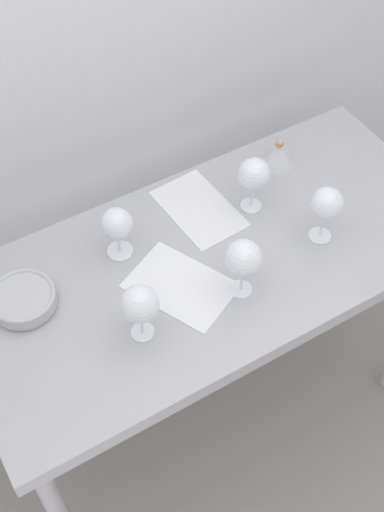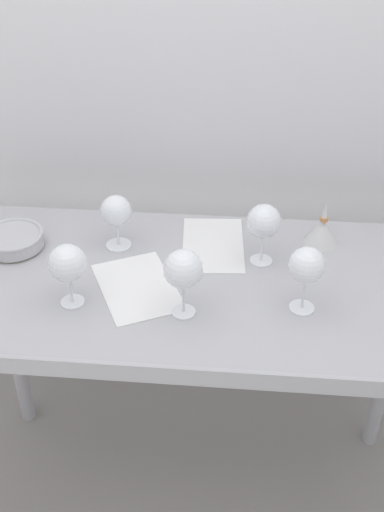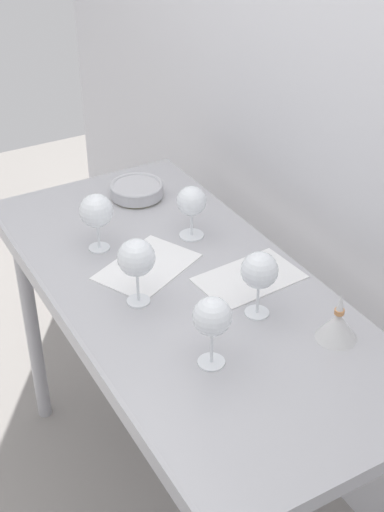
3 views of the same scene
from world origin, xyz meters
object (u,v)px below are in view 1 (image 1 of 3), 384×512
Objects in this scene: tasting_sheet_upper at (199,209)px; tasting_bowl at (23,299)px; wine_glass_near_center at (242,259)px; wine_glass_near_right at (327,204)px; wine_glass_far_left at (117,224)px; wine_glass_near_left at (140,305)px; decanter_funnel at (278,153)px; tasting_sheet_lower at (181,286)px; wine_glass_far_right at (254,175)px.

tasting_sheet_upper is 1.61× the size of tasting_bowl.
wine_glass_near_center reaches higher than wine_glass_near_right.
wine_glass_far_left is 0.27m from wine_glass_near_left.
decanter_funnel is (0.64, 0.33, -0.08)m from wine_glass_near_left.
wine_glass_near_center reaches higher than tasting_bowl.
tasting_sheet_lower is 0.55m from decanter_funnel.
wine_glass_far_left is at bearing -173.04° from decanter_funnel.
wine_glass_far_left reaches higher than decanter_funnel.
tasting_bowl reaches higher than tasting_sheet_upper.
wine_glass_near_left is at bearing 177.10° from wine_glass_near_center.
decanter_funnel reaches higher than tasting_sheet_upper.
wine_glass_far_right reaches higher than tasting_sheet_lower.
wine_glass_far_right is 0.40m from wine_glass_far_left.
tasting_sheet_upper is (0.06, 0.30, -0.13)m from wine_glass_near_center.
wine_glass_far_left is 0.93× the size of wine_glass_near_left.
wine_glass_far_left is 0.29m from tasting_sheet_upper.
tasting_sheet_lower is at bearing 26.34° from wine_glass_near_left.
wine_glass_far_right is at bearing 117.69° from wine_glass_near_right.
wine_glass_near_left is at bearing -179.39° from tasting_sheet_lower.
wine_glass_near_center is 0.66× the size of tasting_sheet_upper.
wine_glass_near_left is at bearing -152.68° from decanter_funnel.
wine_glass_far_left is 1.24× the size of decanter_funnel.
tasting_sheet_lower is at bearing 144.34° from wine_glass_near_center.
tasting_bowl is (-0.55, -0.06, 0.03)m from tasting_sheet_upper.
tasting_sheet_upper is at bearing -171.84° from decanter_funnel.
wine_glass_far_right is 1.03× the size of wine_glass_near_left.
wine_glass_far_left reaches higher than tasting_sheet_lower.
tasting_bowl is 1.34× the size of decanter_funnel.
wine_glass_near_right is (0.29, 0.04, -0.00)m from wine_glass_near_center.
wine_glass_far_right reaches higher than tasting_bowl.
wine_glass_near_left is (-0.07, -0.26, 0.01)m from wine_glass_far_left.
wine_glass_near_left is 0.62× the size of tasting_sheet_upper.
wine_glass_near_right reaches higher than wine_glass_far_left.
wine_glass_near_right is at bearing -14.08° from tasting_bowl.
wine_glass_near_center is 0.30m from wine_glass_near_right.
wine_glass_near_left is 1.00× the size of tasting_bowl.
wine_glass_near_center reaches higher than wine_glass_far_right.
wine_glass_far_right is (0.19, 0.23, -0.00)m from wine_glass_near_center.
wine_glass_near_right is at bearing -62.31° from wine_glass_far_right.
wine_glass_near_left is at bearing -104.89° from wine_glass_far_left.
tasting_sheet_lower is at bearing -134.77° from tasting_sheet_upper.
wine_glass_near_center is 1.06× the size of tasting_bowl.
wine_glass_near_right is at bearing 8.10° from wine_glass_near_center.
tasting_bowl is at bearing -173.08° from decanter_funnel.
tasting_sheet_upper is 0.28m from tasting_sheet_lower.
tasting_bowl is at bearing 179.49° from wine_glass_far_right.
wine_glass_near_left is 0.21m from tasting_sheet_lower.
wine_glass_near_left is at bearing -154.91° from wine_glass_far_right.
wine_glass_far_left is (-0.21, 0.27, -0.02)m from wine_glass_near_center.
tasting_sheet_upper is 2.14× the size of decanter_funnel.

